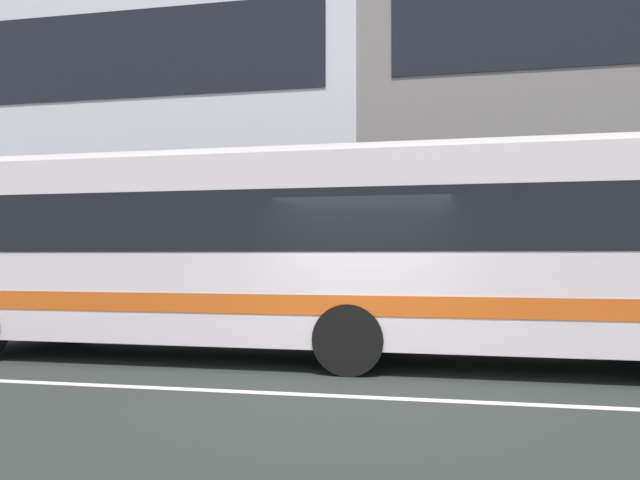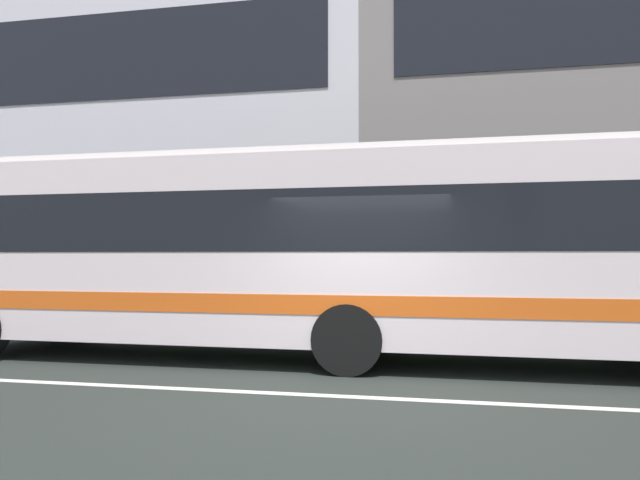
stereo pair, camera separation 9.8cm
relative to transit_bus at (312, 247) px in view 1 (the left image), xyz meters
name	(u,v)px [view 1 (the left image)]	position (x,y,z in m)	size (l,w,h in m)	color
ground_plane	(346,397)	(0.93, -2.47, -1.81)	(160.00, 160.00, 0.00)	#272D2A
lane_centre_line	(346,396)	(0.93, -2.47, -1.81)	(60.00, 0.16, 0.01)	silver
hedge_row_far	(515,317)	(3.60, 3.82, -1.44)	(22.45, 1.10, 0.75)	#254D15
apartment_block_left	(98,127)	(-11.23, 12.14, 4.95)	(21.92, 9.71, 13.52)	silver
transit_bus	(312,247)	(0.00, 0.00, 0.00)	(12.51, 2.78, 3.28)	silver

